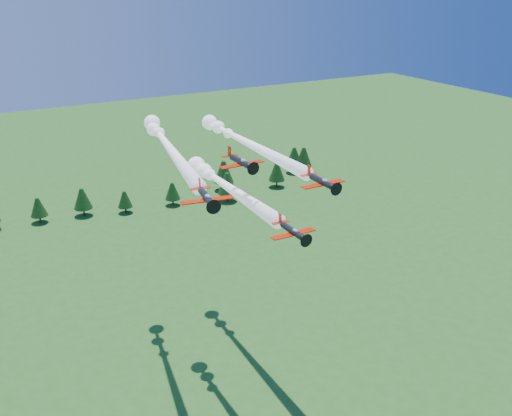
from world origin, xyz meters
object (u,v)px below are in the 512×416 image
plane_right (245,141)px  plane_slot (241,162)px  plane_lead (224,184)px  plane_left (167,145)px

plane_right → plane_slot: bearing=-119.0°
plane_lead → plane_right: 18.44m
plane_lead → plane_left: size_ratio=0.78×
plane_left → plane_lead: bearing=-57.1°
plane_lead → plane_left: bearing=113.4°
plane_lead → plane_slot: size_ratio=4.77×
plane_right → plane_slot: plane_slot is taller
plane_lead → plane_left: plane_left is taller
plane_lead → plane_slot: (-0.32, -7.44, 6.67)m
plane_right → plane_slot: 24.59m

